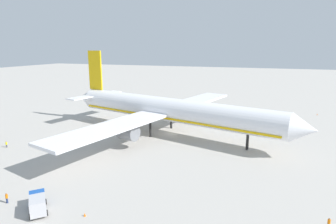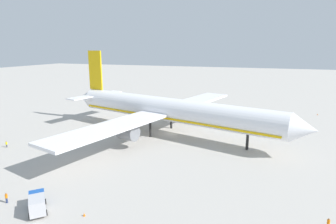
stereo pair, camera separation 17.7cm
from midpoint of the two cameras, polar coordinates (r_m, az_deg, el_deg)
ground_plane at (r=85.63m, az=0.54°, el=-4.43°), size 600.00×600.00×0.00m
airliner at (r=84.42m, az=-0.20°, el=0.43°), size 78.37×78.00×24.25m
service_truck_1 at (r=51.20m, az=-24.55°, el=-16.17°), size 5.60×5.55×2.78m
ground_worker_0 at (r=56.33m, az=-29.45°, el=-14.67°), size 0.55×0.55×1.79m
ground_worker_1 at (r=85.34m, az=-29.47°, el=-5.63°), size 0.46×0.46×1.61m
ground_worker_2 at (r=49.31m, az=29.43°, el=-18.79°), size 0.41×0.41×1.66m
traffic_cone_0 at (r=123.51m, az=27.70°, el=-0.41°), size 0.36×0.36×0.55m
traffic_cone_1 at (r=48.29m, az=-16.28°, el=-19.03°), size 0.36×0.36×0.55m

